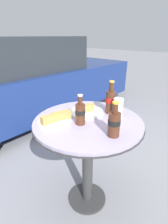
% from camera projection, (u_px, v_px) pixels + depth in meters
% --- Properties ---
extents(ground_plane, '(30.00, 30.00, 0.00)m').
position_uv_depth(ground_plane, '(87.00, 198.00, 1.55)').
color(ground_plane, gray).
extents(bistro_table, '(0.78, 0.78, 0.78)m').
position_uv_depth(bistro_table, '(88.00, 139.00, 1.30)').
color(bistro_table, '#333333').
rests_on(bistro_table, ground_plane).
extents(cola_bottle_left, '(0.07, 0.07, 0.25)m').
position_uv_depth(cola_bottle_left, '(111.00, 101.00, 1.31)').
color(cola_bottle_left, '#4C2819').
rests_on(cola_bottle_left, bistro_table).
extents(cola_bottle_right, '(0.07, 0.07, 0.21)m').
position_uv_depth(cola_bottle_right, '(114.00, 123.00, 1.01)').
color(cola_bottle_right, '#4C2819').
rests_on(cola_bottle_right, bistro_table).
extents(cola_bottle_center, '(0.07, 0.07, 0.21)m').
position_uv_depth(cola_bottle_center, '(80.00, 113.00, 1.15)').
color(cola_bottle_center, '#4C2819').
rests_on(cola_bottle_center, bistro_table).
extents(drinking_glass, '(0.07, 0.07, 0.14)m').
position_uv_depth(drinking_glass, '(118.00, 109.00, 1.25)').
color(drinking_glass, silver).
rests_on(drinking_glass, bistro_table).
extents(lunch_plate_near, '(0.26, 0.26, 0.07)m').
position_uv_depth(lunch_plate_near, '(87.00, 111.00, 1.34)').
color(lunch_plate_near, white).
rests_on(lunch_plate_near, bistro_table).
extents(lunch_plate_far, '(0.23, 0.23, 0.07)m').
position_uv_depth(lunch_plate_far, '(55.00, 119.00, 1.19)').
color(lunch_plate_far, white).
rests_on(lunch_plate_far, bistro_table).
extents(parked_car, '(3.81, 1.73, 1.31)m').
position_uv_depth(parked_car, '(23.00, 80.00, 2.97)').
color(parked_car, navy).
rests_on(parked_car, ground_plane).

